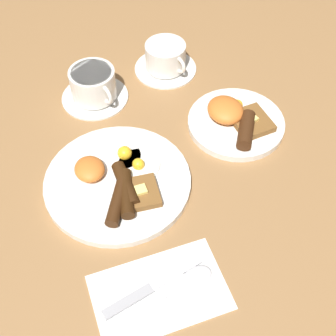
{
  "coord_description": "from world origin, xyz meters",
  "views": [
    {
      "loc": [
        0.52,
        -0.15,
        0.71
      ],
      "look_at": [
        0.02,
        0.09,
        0.03
      ],
      "focal_mm": 50.0,
      "sensor_mm": 36.0,
      "label": 1
    }
  ],
  "objects_px": {
    "breakfast_plate_near": "(118,181)",
    "teacup_near": "(94,86)",
    "spoon": "(188,282)",
    "teacup_far": "(166,59)",
    "knife": "(150,288)",
    "breakfast_plate_far": "(236,120)"
  },
  "relations": [
    {
      "from": "teacup_near",
      "to": "teacup_far",
      "type": "bearing_deg",
      "value": 96.21
    },
    {
      "from": "teacup_far",
      "to": "breakfast_plate_near",
      "type": "bearing_deg",
      "value": -40.47
    },
    {
      "from": "teacup_far",
      "to": "knife",
      "type": "xyz_separation_m",
      "value": [
        0.49,
        -0.26,
        -0.02
      ]
    },
    {
      "from": "knife",
      "to": "spoon",
      "type": "distance_m",
      "value": 0.06
    },
    {
      "from": "breakfast_plate_near",
      "to": "teacup_near",
      "type": "relative_size",
      "value": 1.89
    },
    {
      "from": "breakfast_plate_near",
      "to": "spoon",
      "type": "distance_m",
      "value": 0.24
    },
    {
      "from": "breakfast_plate_near",
      "to": "teacup_far",
      "type": "height_order",
      "value": "teacup_far"
    },
    {
      "from": "breakfast_plate_far",
      "to": "teacup_far",
      "type": "height_order",
      "value": "teacup_far"
    },
    {
      "from": "teacup_near",
      "to": "teacup_far",
      "type": "height_order",
      "value": "teacup_near"
    },
    {
      "from": "spoon",
      "to": "breakfast_plate_near",
      "type": "bearing_deg",
      "value": 89.94
    },
    {
      "from": "teacup_far",
      "to": "spoon",
      "type": "xyz_separation_m",
      "value": [
        0.5,
        -0.2,
        -0.02
      ]
    },
    {
      "from": "breakfast_plate_near",
      "to": "breakfast_plate_far",
      "type": "relative_size",
      "value": 1.37
    },
    {
      "from": "knife",
      "to": "teacup_far",
      "type": "bearing_deg",
      "value": 54.97
    },
    {
      "from": "knife",
      "to": "breakfast_plate_far",
      "type": "bearing_deg",
      "value": 32.64
    },
    {
      "from": "breakfast_plate_far",
      "to": "knife",
      "type": "bearing_deg",
      "value": -50.7
    },
    {
      "from": "teacup_near",
      "to": "spoon",
      "type": "distance_m",
      "value": 0.49
    },
    {
      "from": "breakfast_plate_near",
      "to": "teacup_near",
      "type": "distance_m",
      "value": 0.25
    },
    {
      "from": "breakfast_plate_near",
      "to": "knife",
      "type": "height_order",
      "value": "breakfast_plate_near"
    },
    {
      "from": "teacup_far",
      "to": "spoon",
      "type": "distance_m",
      "value": 0.55
    },
    {
      "from": "breakfast_plate_near",
      "to": "spoon",
      "type": "bearing_deg",
      "value": 5.86
    },
    {
      "from": "breakfast_plate_near",
      "to": "teacup_far",
      "type": "relative_size",
      "value": 1.92
    },
    {
      "from": "breakfast_plate_near",
      "to": "breakfast_plate_far",
      "type": "bearing_deg",
      "value": 97.87
    }
  ]
}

